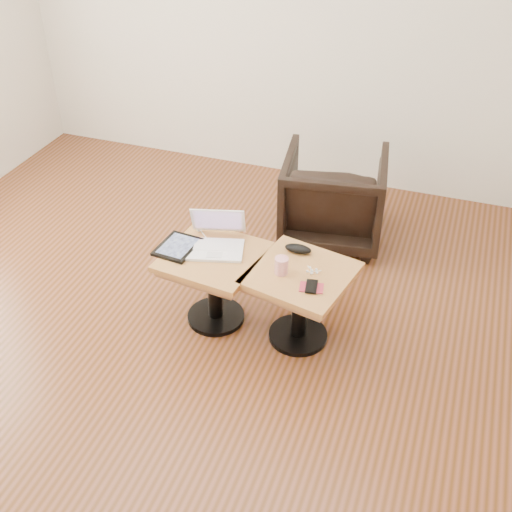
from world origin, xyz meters
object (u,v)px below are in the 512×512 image
(side_table_right, at_px, (300,289))
(striped_cup, at_px, (281,266))
(armchair, at_px, (333,197))
(laptop, at_px, (216,240))
(side_table_left, at_px, (214,271))

(side_table_right, bearing_deg, striped_cup, -144.95)
(striped_cup, distance_m, armchair, 1.16)
(striped_cup, xyz_separation_m, armchair, (0.02, 1.14, -0.21))
(side_table_right, xyz_separation_m, armchair, (-0.08, 1.10, -0.04))
(laptop, height_order, armchair, laptop)
(side_table_left, xyz_separation_m, side_table_right, (0.52, 0.01, 0.00))
(side_table_left, height_order, side_table_right, same)
(striped_cup, bearing_deg, side_table_right, 22.94)
(side_table_left, xyz_separation_m, armchair, (0.43, 1.11, -0.04))
(side_table_right, height_order, striped_cup, striped_cup)
(side_table_left, xyz_separation_m, laptop, (-0.01, 0.08, 0.16))
(side_table_left, distance_m, striped_cup, 0.45)
(side_table_right, relative_size, armchair, 0.89)
(side_table_left, relative_size, armchair, 0.83)
(laptop, bearing_deg, side_table_right, -23.77)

